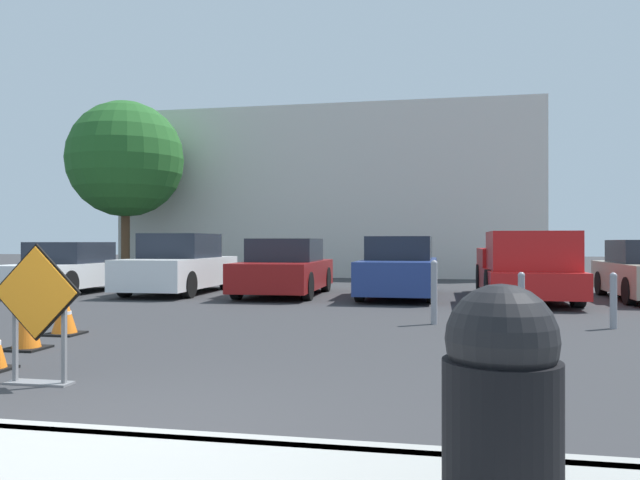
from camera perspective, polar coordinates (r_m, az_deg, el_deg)
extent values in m
plane|color=#333335|center=(14.05, 1.48, -5.84)|extent=(96.00, 96.00, 0.00)
cube|color=#999993|center=(4.64, -20.53, -16.70)|extent=(25.99, 0.20, 0.14)
cube|color=black|center=(6.66, -24.48, -4.37)|extent=(0.94, 0.02, 0.94)
cube|color=orange|center=(6.65, -24.56, -4.37)|extent=(0.89, 0.02, 0.89)
cube|color=slate|center=(6.82, -24.27, -11.82)|extent=(0.65, 0.20, 0.02)
cube|color=slate|center=(6.90, -26.09, -7.98)|extent=(0.04, 0.04, 0.90)
cube|color=slate|center=(6.59, -22.35, -8.35)|extent=(0.04, 0.04, 0.90)
cube|color=black|center=(8.99, -25.24, -8.94)|extent=(0.47, 0.47, 0.03)
cone|color=orange|center=(8.94, -25.23, -6.45)|extent=(0.35, 0.35, 0.76)
cylinder|color=white|center=(8.92, -25.23, -5.38)|extent=(0.11, 0.11, 0.07)
cylinder|color=white|center=(8.94, -25.23, -6.54)|extent=(0.19, 0.19, 0.07)
cube|color=black|center=(10.17, -22.33, -7.92)|extent=(0.50, 0.50, 0.03)
cone|color=orange|center=(10.13, -22.33, -6.12)|extent=(0.37, 0.37, 0.62)
cylinder|color=white|center=(10.11, -22.33, -5.35)|extent=(0.11, 0.11, 0.06)
cylinder|color=white|center=(10.13, -22.33, -6.18)|extent=(0.20, 0.20, 0.06)
cube|color=white|center=(18.25, -22.02, -2.94)|extent=(1.92, 4.43, 0.62)
cube|color=#1E232D|center=(18.32, -21.84, -1.07)|extent=(1.64, 2.06, 0.57)
cylinder|color=black|center=(16.66, -22.03, -3.76)|extent=(0.22, 0.68, 0.68)
cylinder|color=black|center=(17.59, -26.66, -3.56)|extent=(0.22, 0.68, 0.68)
cylinder|color=black|center=(19.03, -17.73, -3.31)|extent=(0.22, 0.68, 0.68)
cylinder|color=black|center=(19.85, -22.01, -3.18)|extent=(0.22, 0.68, 0.68)
cube|color=white|center=(17.31, -12.75, -2.88)|extent=(1.91, 4.58, 0.77)
cube|color=#1E232D|center=(17.39, -12.60, -0.52)|extent=(1.65, 2.12, 0.66)
cylinder|color=black|center=(15.70, -11.91, -4.01)|extent=(0.21, 0.67, 0.67)
cylinder|color=black|center=(16.40, -17.38, -3.84)|extent=(0.21, 0.67, 0.67)
cylinder|color=black|center=(18.34, -8.61, -3.45)|extent=(0.21, 0.67, 0.67)
cylinder|color=black|center=(18.94, -13.44, -3.35)|extent=(0.21, 0.67, 0.67)
cube|color=maroon|center=(16.23, -3.26, -3.18)|extent=(1.99, 4.36, 0.69)
cube|color=#1E232D|center=(16.31, -3.18, -0.91)|extent=(1.71, 2.03, 0.59)
cylinder|color=black|center=(14.75, -1.14, -4.24)|extent=(0.22, 0.68, 0.68)
cylinder|color=black|center=(15.18, -7.61, -4.13)|extent=(0.22, 0.68, 0.68)
cylinder|color=black|center=(17.39, 0.53, -3.62)|extent=(0.22, 0.68, 0.68)
cylinder|color=black|center=(17.75, -5.02, -3.55)|extent=(0.22, 0.68, 0.68)
cube|color=navy|center=(15.84, 7.29, -3.16)|extent=(1.81, 4.59, 0.76)
cube|color=#1E232D|center=(15.93, 7.32, -0.73)|extent=(1.58, 2.12, 0.58)
cylinder|color=black|center=(14.40, 10.12, -4.39)|extent=(0.20, 0.65, 0.65)
cylinder|color=black|center=(14.53, 3.66, -4.36)|extent=(0.20, 0.65, 0.65)
cylinder|color=black|center=(17.23, 10.35, -3.70)|extent=(0.20, 0.65, 0.65)
cylinder|color=black|center=(17.34, 4.94, -3.68)|extent=(0.20, 0.65, 0.65)
cube|color=red|center=(15.67, 18.14, -3.44)|extent=(1.95, 5.23, 0.55)
cube|color=red|center=(14.48, 18.72, -0.94)|extent=(1.79, 2.09, 0.85)
cube|color=red|center=(17.88, 17.23, -1.43)|extent=(1.84, 0.10, 0.45)
cube|color=red|center=(16.82, 20.79, -1.51)|extent=(0.11, 2.51, 0.45)
cube|color=red|center=(16.60, 14.54, -1.53)|extent=(0.11, 2.51, 0.45)
cylinder|color=black|center=(14.28, 22.48, -4.15)|extent=(0.24, 0.79, 0.79)
cylinder|color=black|center=(14.03, 15.32, -4.22)|extent=(0.24, 0.79, 0.79)
cylinder|color=black|center=(17.35, 20.41, -3.44)|extent=(0.24, 0.79, 0.79)
cylinder|color=black|center=(17.15, 14.52, -3.48)|extent=(0.24, 0.79, 0.79)
cylinder|color=black|center=(15.26, 26.44, -4.21)|extent=(0.21, 0.62, 0.62)
cylinder|color=black|center=(17.78, 24.31, -3.63)|extent=(0.21, 0.62, 0.62)
cylinder|color=black|center=(2.88, 16.29, -17.90)|extent=(0.50, 0.50, 0.75)
sphere|color=black|center=(2.77, 16.28, -8.74)|extent=(0.47, 0.47, 0.47)
cylinder|color=gray|center=(10.70, 10.39, -4.87)|extent=(0.11, 0.11, 1.02)
sphere|color=gray|center=(10.67, 10.39, -2.13)|extent=(0.12, 0.12, 0.12)
cylinder|color=gray|center=(10.79, 17.93, -5.32)|extent=(0.11, 0.11, 0.84)
sphere|color=gray|center=(10.76, 17.93, -3.11)|extent=(0.12, 0.12, 0.12)
cylinder|color=gray|center=(11.04, 25.25, -5.18)|extent=(0.11, 0.11, 0.84)
sphere|color=gray|center=(11.02, 25.24, -3.00)|extent=(0.12, 0.12, 0.12)
cube|color=beige|center=(26.55, 0.94, 4.11)|extent=(16.85, 5.00, 6.73)
cylinder|color=#513823|center=(24.33, -17.36, -0.05)|extent=(0.32, 0.32, 2.86)
sphere|color=#235B23|center=(24.52, -17.36, 7.07)|extent=(4.30, 4.30, 4.30)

